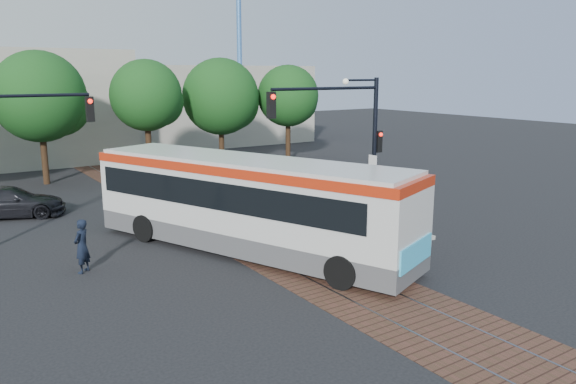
% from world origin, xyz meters
% --- Properties ---
extents(ground, '(120.00, 120.00, 0.00)m').
position_xyz_m(ground, '(0.00, 0.00, 0.00)').
color(ground, black).
rests_on(ground, ground).
extents(trackbed, '(3.60, 40.00, 0.02)m').
position_xyz_m(trackbed, '(0.00, 4.00, 0.01)').
color(trackbed, '#502F24').
rests_on(trackbed, ground).
extents(tree_row, '(26.40, 5.60, 7.67)m').
position_xyz_m(tree_row, '(1.21, 16.42, 4.85)').
color(tree_row, '#382314').
rests_on(tree_row, ground).
extents(warehouses, '(40.00, 13.00, 8.00)m').
position_xyz_m(warehouses, '(-0.53, 28.75, 3.81)').
color(warehouses, '#ADA899').
rests_on(warehouses, ground).
extents(crane, '(8.00, 0.50, 18.00)m').
position_xyz_m(crane, '(18.00, 34.00, 10.88)').
color(crane, '#3F72B2').
rests_on(crane, ground).
extents(city_bus, '(7.30, 12.89, 3.43)m').
position_xyz_m(city_bus, '(-0.98, -0.79, 1.91)').
color(city_bus, '#4C4C4E').
rests_on(city_bus, ground).
extents(traffic_island, '(2.20, 5.20, 1.13)m').
position_xyz_m(traffic_island, '(4.82, -0.90, 0.33)').
color(traffic_island, gray).
rests_on(traffic_island, ground).
extents(signal_pole_main, '(5.49, 0.46, 6.00)m').
position_xyz_m(signal_pole_main, '(3.86, -0.81, 4.16)').
color(signal_pole_main, black).
rests_on(signal_pole_main, ground).
extents(officer, '(0.77, 0.75, 1.78)m').
position_xyz_m(officer, '(-6.53, 0.25, 0.89)').
color(officer, black).
rests_on(officer, ground).
extents(parked_car, '(5.14, 3.41, 1.38)m').
position_xyz_m(parked_car, '(-7.46, 9.52, 0.69)').
color(parked_car, black).
rests_on(parked_car, ground).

